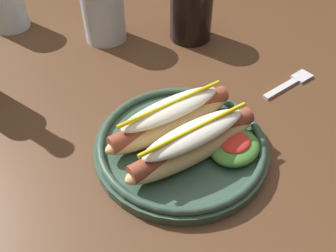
{
  "coord_description": "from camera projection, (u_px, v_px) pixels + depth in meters",
  "views": [
    {
      "loc": [
        -0.26,
        -0.47,
        1.15
      ],
      "look_at": [
        -0.01,
        -0.17,
        0.77
      ],
      "focal_mm": 38.76,
      "sensor_mm": 36.0,
      "label": 1
    }
  ],
  "objects": [
    {
      "name": "dining_table",
      "position": [
        115.0,
        121.0,
        0.72
      ],
      "size": [
        1.37,
        1.06,
        0.74
      ],
      "color": "#51331E",
      "rests_on": "ground_plane"
    },
    {
      "name": "hot_dog_plate",
      "position": [
        183.0,
        139.0,
        0.53
      ],
      "size": [
        0.26,
        0.26,
        0.08
      ],
      "color": "#334C3D",
      "rests_on": "dining_table"
    },
    {
      "name": "fork",
      "position": [
        291.0,
        83.0,
        0.67
      ],
      "size": [
        0.12,
        0.03,
        0.0
      ],
      "rotation": [
        0.0,
        0.0,
        -0.05
      ],
      "color": "silver",
      "rests_on": "dining_table"
    },
    {
      "name": "water_cup",
      "position": [
        4.0,
        3.0,
        0.78
      ],
      "size": [
        0.08,
        0.08,
        0.11
      ],
      "primitive_type": "cylinder",
      "color": "silver",
      "rests_on": "dining_table"
    },
    {
      "name": "extra_cup",
      "position": [
        103.0,
        10.0,
        0.74
      ],
      "size": [
        0.09,
        0.09,
        0.13
      ],
      "primitive_type": "cylinder",
      "color": "silver",
      "rests_on": "dining_table"
    },
    {
      "name": "soda_cup",
      "position": [
        191.0,
        13.0,
        0.75
      ],
      "size": [
        0.09,
        0.09,
        0.11
      ],
      "primitive_type": "cylinder",
      "color": "black",
      "rests_on": "dining_table"
    }
  ]
}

